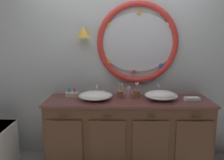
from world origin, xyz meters
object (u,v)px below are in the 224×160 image
at_px(soap_dispenser, 129,93).
at_px(toiletry_basket, 72,94).
at_px(sink_basin_right, 161,95).
at_px(toothbrush_holder_right, 137,93).
at_px(sink_basin_left, 96,96).
at_px(toothbrush_holder_left, 120,94).
at_px(folded_hand_towel, 192,99).

bearing_deg(soap_dispenser, toiletry_basket, 172.43).
height_order(sink_basin_right, toothbrush_holder_right, toothbrush_holder_right).
xyz_separation_m(sink_basin_left, toothbrush_holder_right, (0.52, 0.13, -0.00)).
height_order(toothbrush_holder_right, soap_dispenser, toothbrush_holder_right).
relative_size(sink_basin_left, toothbrush_holder_right, 2.08).
distance_m(sink_basin_right, toiletry_basket, 1.14).
bearing_deg(toiletry_basket, sink_basin_left, -25.74).
bearing_deg(sink_basin_right, toothbrush_holder_right, 155.39).
xyz_separation_m(toothbrush_holder_left, folded_hand_towel, (0.89, -0.11, -0.03)).
distance_m(sink_basin_right, toothbrush_holder_right, 0.31).
height_order(sink_basin_right, toothbrush_holder_left, toothbrush_holder_left).
bearing_deg(sink_basin_right, toiletry_basket, 172.14).
relative_size(toothbrush_holder_left, toiletry_basket, 1.24).
bearing_deg(sink_basin_right, folded_hand_towel, -0.37).
xyz_separation_m(sink_basin_right, folded_hand_towel, (0.38, -0.00, -0.04)).
relative_size(sink_basin_left, folded_hand_towel, 2.22).
relative_size(sink_basin_right, toothbrush_holder_right, 2.01).
height_order(toothbrush_holder_left, toothbrush_holder_right, toothbrush_holder_right).
relative_size(sink_basin_left, sink_basin_right, 1.03).
height_order(toothbrush_holder_right, folded_hand_towel, toothbrush_holder_right).
bearing_deg(soap_dispenser, toothbrush_holder_left, 156.68).
height_order(sink_basin_left, soap_dispenser, soap_dispenser).
relative_size(toothbrush_holder_left, toothbrush_holder_right, 0.98).
bearing_deg(toothbrush_holder_right, sink_basin_right, -24.61).
bearing_deg(toothbrush_holder_left, sink_basin_left, -161.17).
xyz_separation_m(sink_basin_right, soap_dispenser, (-0.39, 0.06, 0.01)).
distance_m(soap_dispenser, toiletry_basket, 0.75).
distance_m(toothbrush_holder_left, toothbrush_holder_right, 0.22).
bearing_deg(sink_basin_left, folded_hand_towel, -0.12).
relative_size(toothbrush_holder_right, folded_hand_towel, 1.07).
relative_size(sink_basin_left, soap_dispenser, 2.52).
distance_m(toothbrush_holder_left, folded_hand_towel, 0.89).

